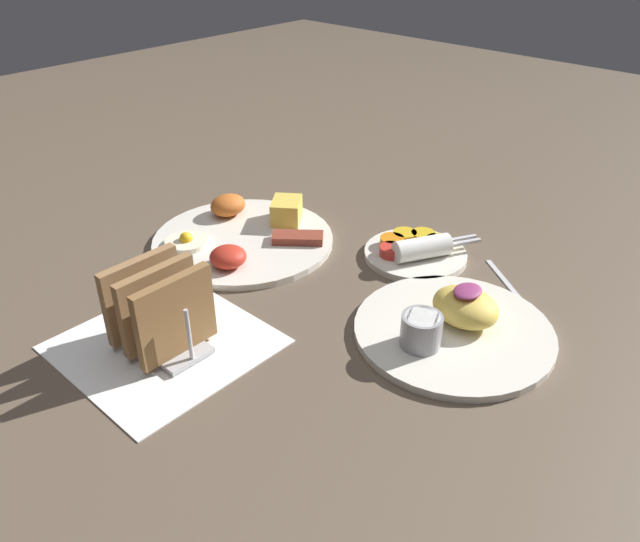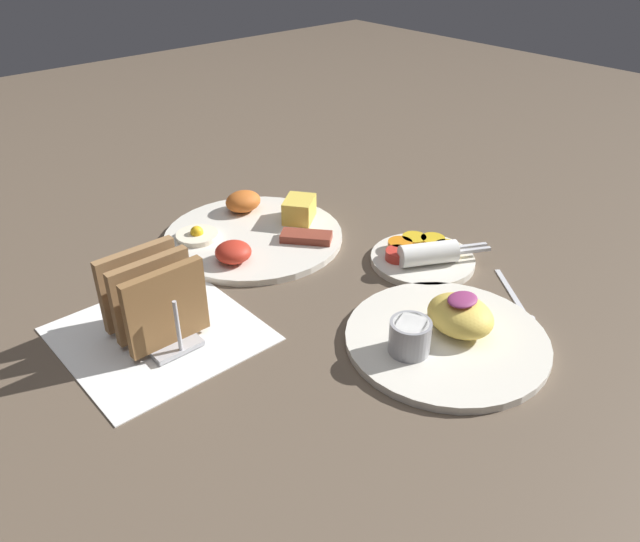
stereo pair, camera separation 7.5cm
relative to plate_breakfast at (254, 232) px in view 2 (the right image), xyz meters
The scene contains 7 objects.
ground_plane 0.22m from the plate_breakfast, 98.39° to the right, with size 3.00×3.00×0.00m, color brown.
napkin_flat 0.27m from the plate_breakfast, 152.27° to the right, with size 0.22×0.22×0.00m.
plate_breakfast is the anchor object (origin of this frame).
plate_condiments 0.26m from the plate_breakfast, 58.18° to the right, with size 0.15×0.15×0.04m.
plate_foreground 0.36m from the plate_breakfast, 87.70° to the right, with size 0.24×0.24×0.06m.
toast_rack 0.27m from the plate_breakfast, 152.27° to the right, with size 0.10×0.12×0.10m.
teaspoon 0.41m from the plate_breakfast, 68.42° to the right, with size 0.09×0.11×0.01m.
Camera 2 is at (-0.46, -0.49, 0.46)m, focal length 35.00 mm.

